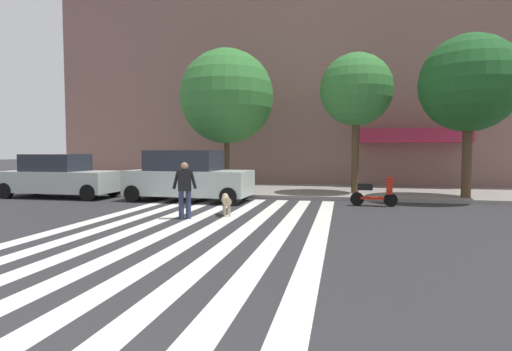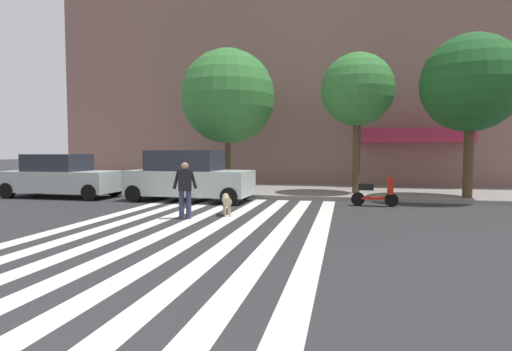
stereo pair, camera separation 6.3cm
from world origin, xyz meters
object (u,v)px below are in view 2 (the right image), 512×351
object	(u,v)px
street_tree_nearest	(228,97)
street_tree_further	(471,84)
parked_scooter	(375,193)
pedestrian_dog_walker	(185,187)
parked_car_near_curb	(61,177)
parked_car_behind_first	(189,177)
dog_on_leash	(227,201)
street_tree_middle	(357,90)

from	to	relation	value
street_tree_nearest	street_tree_further	bearing A→B (deg)	-5.90
parked_scooter	street_tree_nearest	bearing A→B (deg)	153.14
pedestrian_dog_walker	parked_car_near_curb	bearing A→B (deg)	151.32
parked_car_near_curb	parked_scooter	bearing A→B (deg)	0.01
parked_car_behind_first	pedestrian_dog_walker	xyz separation A→B (m)	(1.52, -4.00, -0.04)
pedestrian_dog_walker	parked_car_behind_first	bearing A→B (deg)	110.76
dog_on_leash	pedestrian_dog_walker	bearing A→B (deg)	-138.71
parked_scooter	pedestrian_dog_walker	bearing A→B (deg)	-144.18
street_tree_further	dog_on_leash	size ratio (longest dim) A/B	6.79
parked_scooter	street_tree_middle	world-z (taller)	street_tree_middle
parked_car_behind_first	pedestrian_dog_walker	world-z (taller)	parked_car_behind_first
parked_car_behind_first	street_tree_middle	bearing A→B (deg)	25.63
street_tree_nearest	street_tree_middle	bearing A→B (deg)	-1.28
parked_scooter	parked_car_near_curb	bearing A→B (deg)	-179.99
parked_scooter	dog_on_leash	world-z (taller)	parked_scooter
pedestrian_dog_walker	street_tree_nearest	bearing A→B (deg)	96.80
parked_car_behind_first	parked_scooter	bearing A→B (deg)	-0.01
parked_car_near_curb	street_tree_middle	size ratio (longest dim) A/B	0.80
parked_scooter	street_tree_further	world-z (taller)	street_tree_further
street_tree_further	parked_scooter	bearing A→B (deg)	-148.67
parked_car_near_curb	parked_scooter	size ratio (longest dim) A/B	2.95
street_tree_nearest	dog_on_leash	world-z (taller)	street_tree_nearest
street_tree_further	street_tree_middle	bearing A→B (deg)	167.82
parked_car_near_curb	street_tree_nearest	world-z (taller)	street_tree_nearest
street_tree_middle	dog_on_leash	xyz separation A→B (m)	(-3.98, -6.24, -4.14)
street_tree_middle	street_tree_nearest	bearing A→B (deg)	178.72
street_tree_further	pedestrian_dog_walker	size ratio (longest dim) A/B	3.84
street_tree_middle	street_tree_further	xyz separation A→B (m)	(4.20, -0.91, -0.03)
parked_scooter	parked_car_behind_first	bearing A→B (deg)	179.99
parked_car_behind_first	pedestrian_dog_walker	bearing A→B (deg)	-69.24
parked_car_behind_first	street_tree_further	distance (m)	11.48
dog_on_leash	street_tree_further	bearing A→B (deg)	33.14
parked_car_near_curb	pedestrian_dog_walker	world-z (taller)	parked_car_near_curb
parked_scooter	street_tree_nearest	distance (m)	8.22
street_tree_further	dog_on_leash	distance (m)	10.60
parked_car_behind_first	dog_on_leash	distance (m)	4.04
parked_car_near_curb	parked_car_behind_first	world-z (taller)	parked_car_behind_first
dog_on_leash	parked_car_near_curb	bearing A→B (deg)	159.33
parked_car_near_curb	street_tree_middle	xyz separation A→B (m)	(12.28, 3.11, 3.71)
parked_car_near_curb	street_tree_nearest	bearing A→B (deg)	26.72
street_tree_nearest	pedestrian_dog_walker	size ratio (longest dim) A/B	3.98
street_tree_middle	dog_on_leash	bearing A→B (deg)	-122.52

